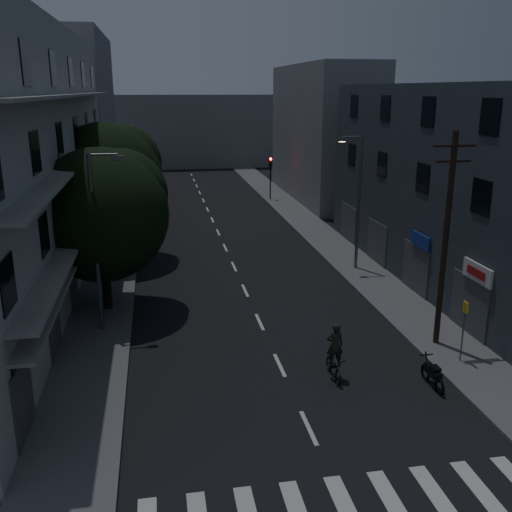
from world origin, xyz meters
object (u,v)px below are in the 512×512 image
object	(u,v)px
utility_pole	(446,237)
motorcycle	(433,375)
bus_stop_sign	(464,321)
cyclist	(334,360)

from	to	relation	value
utility_pole	motorcycle	bearing A→B (deg)	-118.81
bus_stop_sign	motorcycle	bearing A→B (deg)	-142.56
bus_stop_sign	cyclist	xyz separation A→B (m)	(-5.38, -0.23, -1.13)
motorcycle	cyclist	xyz separation A→B (m)	(-3.42, 1.27, 0.31)
cyclist	motorcycle	bearing A→B (deg)	-20.20
utility_pole	cyclist	world-z (taller)	utility_pole
bus_stop_sign	motorcycle	world-z (taller)	bus_stop_sign
utility_pole	motorcycle	size ratio (longest dim) A/B	4.99
bus_stop_sign	cyclist	distance (m)	5.50
utility_pole	cyclist	bearing A→B (deg)	-158.84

